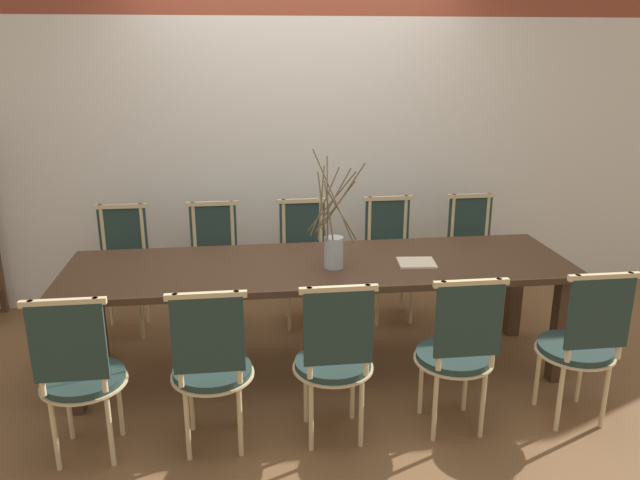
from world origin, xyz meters
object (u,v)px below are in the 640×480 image
object	(u,v)px
dining_table	(320,276)
chair_far_center	(304,259)
chair_near_center	(334,357)
book_stack	(417,263)
vase_centerpiece	(333,247)

from	to	relation	value
dining_table	chair_far_center	bearing A→B (deg)	91.59
dining_table	chair_near_center	xyz separation A→B (m)	(-0.02, -0.77, -0.16)
book_stack	vase_centerpiece	bearing A→B (deg)	179.01
chair_near_center	book_stack	world-z (taller)	chair_near_center
chair_near_center	vase_centerpiece	xyz separation A→B (m)	(0.09, 0.69, 0.36)
chair_near_center	chair_far_center	bearing A→B (deg)	89.93
vase_centerpiece	chair_far_center	bearing A→B (deg)	96.25
chair_far_center	vase_centerpiece	world-z (taller)	vase_centerpiece
chair_far_center	vase_centerpiece	xyz separation A→B (m)	(0.09, -0.85, 0.36)
chair_far_center	book_stack	world-z (taller)	chair_far_center
dining_table	vase_centerpiece	bearing A→B (deg)	-48.09
dining_table	chair_near_center	size ratio (longest dim) A/B	3.37
dining_table	book_stack	xyz separation A→B (m)	(0.59, -0.09, 0.09)
chair_near_center	dining_table	bearing A→B (deg)	88.27
dining_table	vase_centerpiece	xyz separation A→B (m)	(0.07, -0.08, 0.21)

